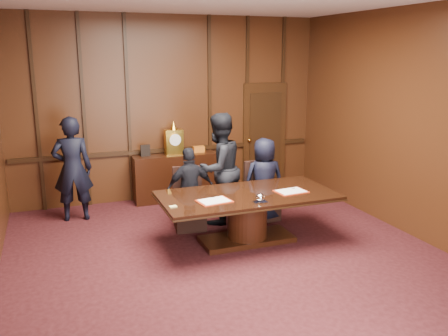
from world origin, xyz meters
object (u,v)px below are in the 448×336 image
conference_table (247,210)px  witness_right (219,169)px  signatory_right (264,180)px  sideboard (175,175)px  signatory_left (190,189)px  witness_left (72,169)px

conference_table → witness_right: bearing=95.6°
witness_right → signatory_right: bearing=142.9°
sideboard → signatory_left: size_ratio=1.18×
witness_left → witness_right: size_ratio=0.97×
sideboard → signatory_left: 1.69m
signatory_left → witness_right: 0.63m
signatory_left → witness_left: (-1.72, 1.15, 0.22)m
witness_left → witness_right: 2.47m
sideboard → conference_table: 2.52m
sideboard → witness_left: bearing=-164.6°
signatory_right → witness_right: (-0.75, 0.18, 0.21)m
sideboard → witness_left: witness_left is taller
sideboard → witness_left: (-1.90, -0.52, 0.41)m
conference_table → witness_left: 3.09m
sideboard → witness_right: size_ratio=0.86×
signatory_left → sideboard: bearing=-98.1°
conference_table → witness_left: size_ratio=1.47×
conference_table → witness_right: size_ratio=1.41×
sideboard → signatory_right: (1.12, -1.67, 0.23)m
conference_table → witness_left: bearing=140.6°
conference_table → signatory_left: 1.04m
signatory_left → witness_left: 2.08m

